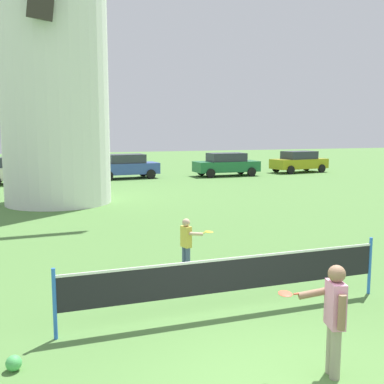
% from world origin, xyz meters
% --- Properties ---
extents(ground_plane, '(120.00, 120.00, 0.00)m').
position_xyz_m(ground_plane, '(0.00, 0.00, 0.00)').
color(ground_plane, '#517F3D').
extents(windmill, '(9.92, 5.14, 16.89)m').
position_xyz_m(windmill, '(-1.61, 15.66, 7.89)').
color(windmill, white).
rests_on(windmill, ground_plane).
extents(tennis_net, '(5.85, 0.06, 1.10)m').
position_xyz_m(tennis_net, '(0.33, 2.11, 0.69)').
color(tennis_net, blue).
rests_on(tennis_net, ground_plane).
extents(player_near, '(0.77, 0.73, 1.46)m').
position_xyz_m(player_near, '(0.70, -0.16, 0.83)').
color(player_near, '#9E937F').
rests_on(player_near, ground_plane).
extents(player_far, '(0.76, 0.39, 1.18)m').
position_xyz_m(player_far, '(0.43, 4.70, 0.67)').
color(player_far, slate).
rests_on(player_far, ground_plane).
extents(stray_ball, '(0.21, 0.21, 0.21)m').
position_xyz_m(stray_ball, '(-3.13, 1.34, 0.10)').
color(stray_ball, '#4CB259').
rests_on(stray_ball, ground_plane).
extents(parked_car_cream, '(4.18, 2.02, 1.56)m').
position_xyz_m(parked_car_cream, '(-3.14, 23.69, 0.81)').
color(parked_car_cream, silver).
rests_on(parked_car_cream, ground_plane).
extents(parked_car_blue, '(4.17, 2.08, 1.56)m').
position_xyz_m(parked_car_blue, '(3.17, 24.63, 0.81)').
color(parked_car_blue, '#334C99').
rests_on(parked_car_blue, ground_plane).
extents(parked_car_green, '(4.38, 1.89, 1.56)m').
position_xyz_m(parked_car_green, '(9.92, 23.95, 0.81)').
color(parked_car_green, '#1E6638').
rests_on(parked_car_green, ground_plane).
extents(parked_car_mustard, '(4.36, 2.27, 1.56)m').
position_xyz_m(parked_car_mustard, '(16.04, 24.55, 0.81)').
color(parked_car_mustard, '#999919').
rests_on(parked_car_mustard, ground_plane).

